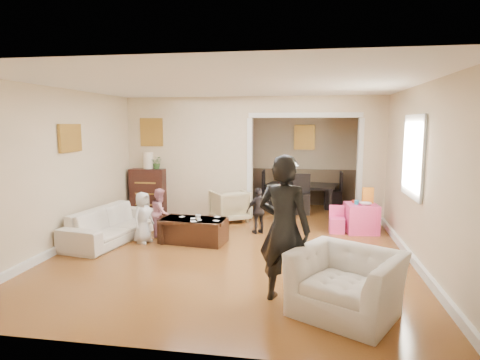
% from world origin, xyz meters
% --- Properties ---
extents(floor, '(7.00, 7.00, 0.00)m').
position_xyz_m(floor, '(0.00, 0.00, 0.00)').
color(floor, '#935726').
rests_on(floor, ground).
extents(partition_left, '(2.75, 0.18, 2.60)m').
position_xyz_m(partition_left, '(-1.38, 1.80, 1.30)').
color(partition_left, beige).
rests_on(partition_left, ground).
extents(partition_right, '(0.55, 0.18, 2.60)m').
position_xyz_m(partition_right, '(2.48, 1.80, 1.30)').
color(partition_right, beige).
rests_on(partition_right, ground).
extents(partition_header, '(2.22, 0.18, 0.35)m').
position_xyz_m(partition_header, '(1.10, 1.80, 2.42)').
color(partition_header, beige).
rests_on(partition_header, partition_right).
extents(window_pane, '(0.03, 0.95, 1.10)m').
position_xyz_m(window_pane, '(2.73, -0.40, 1.55)').
color(window_pane, white).
rests_on(window_pane, ground).
extents(framed_art_partition, '(0.45, 0.03, 0.55)m').
position_xyz_m(framed_art_partition, '(-2.20, 1.70, 1.85)').
color(framed_art_partition, brown).
rests_on(framed_art_partition, partition_left).
extents(framed_art_sofa_wall, '(0.03, 0.55, 0.40)m').
position_xyz_m(framed_art_sofa_wall, '(-2.71, -0.60, 1.80)').
color(framed_art_sofa_wall, brown).
extents(framed_art_alcove, '(0.45, 0.03, 0.55)m').
position_xyz_m(framed_art_alcove, '(1.10, 3.44, 1.70)').
color(framed_art_alcove, brown).
extents(sofa, '(1.08, 2.05, 0.57)m').
position_xyz_m(sofa, '(-2.19, -0.29, 0.29)').
color(sofa, beige).
rests_on(sofa, ground).
extents(armchair_back, '(0.98, 0.98, 0.65)m').
position_xyz_m(armchair_back, '(-0.42, 1.45, 0.33)').
color(armchair_back, tan).
rests_on(armchair_back, ground).
extents(armchair_front, '(1.38, 1.32, 0.69)m').
position_xyz_m(armchair_front, '(1.59, -2.51, 0.34)').
color(armchair_front, beige).
rests_on(armchair_front, ground).
extents(dresser, '(0.77, 0.43, 1.05)m').
position_xyz_m(dresser, '(-2.28, 1.65, 0.53)').
color(dresser, black).
rests_on(dresser, ground).
extents(table_lamp, '(0.22, 0.22, 0.36)m').
position_xyz_m(table_lamp, '(-2.28, 1.65, 1.23)').
color(table_lamp, '#FFECCF').
rests_on(table_lamp, dresser).
extents(potted_plant, '(0.25, 0.21, 0.27)m').
position_xyz_m(potted_plant, '(-2.08, 1.65, 1.19)').
color(potted_plant, '#3D6B2F').
rests_on(potted_plant, dresser).
extents(coffee_table, '(1.17, 0.69, 0.41)m').
position_xyz_m(coffee_table, '(-0.75, -0.19, 0.21)').
color(coffee_table, '#3C2113').
rests_on(coffee_table, ground).
extents(coffee_cup, '(0.11, 0.11, 0.09)m').
position_xyz_m(coffee_cup, '(-0.65, -0.24, 0.46)').
color(coffee_cup, silver).
rests_on(coffee_cup, coffee_table).
extents(play_table, '(0.63, 0.63, 0.54)m').
position_xyz_m(play_table, '(2.19, 0.94, 0.27)').
color(play_table, '#E83D82').
rests_on(play_table, ground).
extents(cereal_box, '(0.21, 0.09, 0.30)m').
position_xyz_m(cereal_box, '(2.31, 1.04, 0.69)').
color(cereal_box, yellow).
rests_on(cereal_box, play_table).
extents(cyan_cup, '(0.08, 0.08, 0.08)m').
position_xyz_m(cyan_cup, '(2.09, 0.89, 0.58)').
color(cyan_cup, teal).
rests_on(cyan_cup, play_table).
extents(toy_block, '(0.10, 0.09, 0.05)m').
position_xyz_m(toy_block, '(2.07, 1.06, 0.57)').
color(toy_block, red).
rests_on(toy_block, play_table).
extents(play_bowl, '(0.24, 0.24, 0.05)m').
position_xyz_m(play_bowl, '(2.24, 0.82, 0.57)').
color(play_bowl, white).
rests_on(play_bowl, play_table).
extents(dining_table, '(1.79, 1.21, 0.58)m').
position_xyz_m(dining_table, '(1.06, 3.02, 0.29)').
color(dining_table, black).
rests_on(dining_table, ground).
extents(adult_person, '(0.72, 0.59, 1.70)m').
position_xyz_m(adult_person, '(0.90, -2.29, 0.85)').
color(adult_person, black).
rests_on(adult_person, ground).
extents(child_kneel_a, '(0.40, 0.50, 0.88)m').
position_xyz_m(child_kneel_a, '(-1.60, -0.34, 0.44)').
color(child_kneel_a, silver).
rests_on(child_kneel_a, ground).
extents(child_kneel_b, '(0.41, 0.49, 0.88)m').
position_xyz_m(child_kneel_b, '(-1.45, 0.11, 0.44)').
color(child_kneel_b, '#CD808D').
rests_on(child_kneel_b, ground).
extents(child_toddler, '(0.54, 0.45, 0.86)m').
position_xyz_m(child_toddler, '(0.30, 0.56, 0.43)').
color(child_toddler, black).
rests_on(child_toddler, ground).
extents(craft_papers, '(0.78, 0.52, 0.00)m').
position_xyz_m(craft_papers, '(-0.62, -0.20, 0.42)').
color(craft_papers, white).
rests_on(craft_papers, coffee_table).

